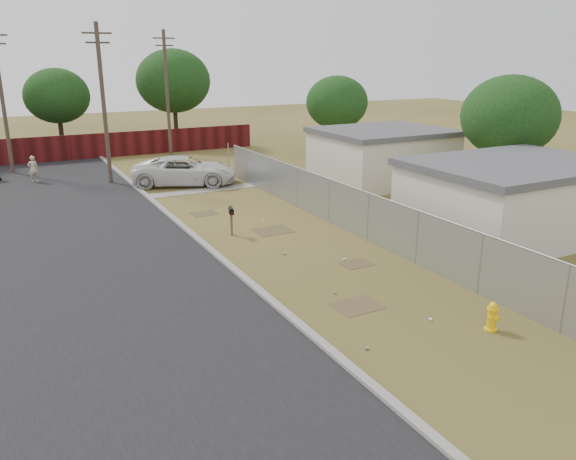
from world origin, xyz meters
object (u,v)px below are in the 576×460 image
pedestrian (33,169)px  pickup_truck (185,171)px  mailbox (231,213)px  fire_hydrant (492,317)px

pedestrian → pickup_truck: bearing=138.7°
mailbox → pedestrian: bearing=113.2°
mailbox → pickup_truck: 10.31m
mailbox → fire_hydrant: bearing=-74.7°
mailbox → pedestrian: 16.47m
fire_hydrant → mailbox: 11.68m
mailbox → pedestrian: pedestrian is taller
mailbox → pickup_truck: (1.26, 10.23, -0.14)m
fire_hydrant → pickup_truck: size_ratio=0.15×
mailbox → pickup_truck: pickup_truck is taller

